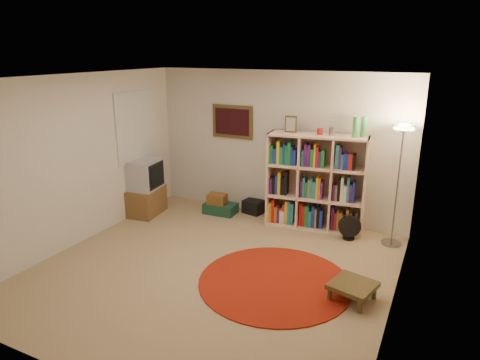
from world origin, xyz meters
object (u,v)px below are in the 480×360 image
(floor_lamp, at_px, (402,146))
(tv_stand, at_px, (145,188))
(suitcase, at_px, (221,208))
(side_table, at_px, (353,286))
(floor_fan, at_px, (349,228))
(bookshelf, at_px, (314,183))

(floor_lamp, xyz_separation_m, tv_stand, (-4.10, -0.62, -1.04))
(tv_stand, bearing_deg, suitcase, 19.87)
(floor_lamp, relative_size, tv_stand, 1.83)
(suitcase, bearing_deg, floor_lamp, -2.25)
(floor_lamp, distance_m, tv_stand, 4.28)
(side_table, bearing_deg, floor_fan, 103.71)
(bookshelf, xyz_separation_m, floor_fan, (0.66, -0.24, -0.56))
(floor_fan, distance_m, suitcase, 2.32)
(floor_fan, relative_size, tv_stand, 0.39)
(floor_fan, height_order, tv_stand, tv_stand)
(floor_lamp, relative_size, side_table, 3.17)
(bookshelf, bearing_deg, side_table, -67.79)
(floor_lamp, relative_size, floor_fan, 4.68)
(floor_lamp, height_order, tv_stand, floor_lamp)
(bookshelf, relative_size, floor_lamp, 1.02)
(bookshelf, distance_m, tv_stand, 2.94)
(side_table, bearing_deg, suitcase, 147.04)
(floor_lamp, xyz_separation_m, floor_fan, (-0.61, -0.12, -1.32))
(floor_lamp, distance_m, floor_fan, 1.46)
(tv_stand, bearing_deg, bookshelf, 7.07)
(suitcase, bearing_deg, tv_stand, -155.10)
(tv_stand, xyz_separation_m, side_table, (3.89, -1.16, -0.30))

